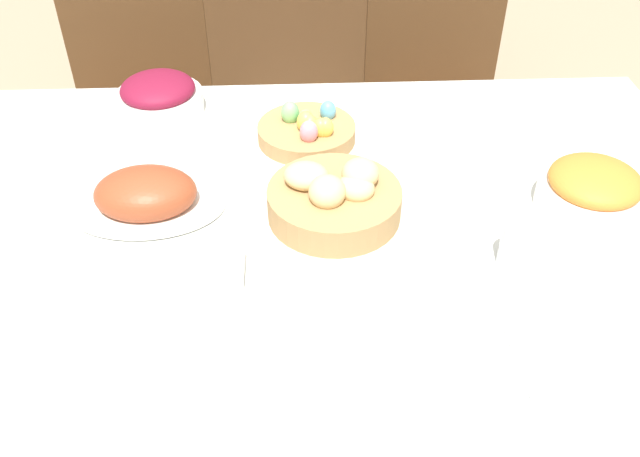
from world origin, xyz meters
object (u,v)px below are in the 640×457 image
at_px(carrot_bowl, 593,190).
at_px(dinner_plate, 385,356).
at_px(drinking_cup, 520,246).
at_px(knife, 495,353).
at_px(chair_far_left, 140,101).
at_px(spoon, 515,352).
at_px(chair_far_right, 438,94).
at_px(butter_dish, 207,270).
at_px(bread_basket, 335,198).
at_px(egg_basket, 307,130).
at_px(ham_platter, 146,196).
at_px(fork, 273,361).
at_px(beet_salad_bowl, 159,96).

xyz_separation_m(carrot_bowl, dinner_plate, (-0.42, -0.34, -0.04)).
bearing_deg(drinking_cup, knife, -113.39).
bearing_deg(chair_far_left, carrot_bowl, -42.68).
height_order(dinner_plate, spoon, dinner_plate).
bearing_deg(dinner_plate, chair_far_left, 115.92).
distance_m(chair_far_right, drinking_cup, 1.04).
height_order(carrot_bowl, butter_dish, carrot_bowl).
xyz_separation_m(bread_basket, egg_basket, (-0.04, 0.26, -0.01)).
xyz_separation_m(bread_basket, ham_platter, (-0.35, 0.04, -0.01)).
xyz_separation_m(egg_basket, fork, (-0.07, -0.60, -0.02)).
xyz_separation_m(beet_salad_bowl, fork, (0.26, -0.74, -0.04)).
bearing_deg(chair_far_left, knife, -60.19).
bearing_deg(knife, dinner_plate, -178.02).
bearing_deg(bread_basket, chair_far_left, 121.74).
distance_m(chair_far_left, dinner_plate, 1.35).
height_order(chair_far_right, spoon, chair_far_right).
xyz_separation_m(beet_salad_bowl, knife, (0.59, -0.74, -0.04)).
bearing_deg(drinking_cup, egg_basket, 129.66).
height_order(fork, drinking_cup, drinking_cup).
relative_size(chair_far_left, butter_dish, 8.40).
bearing_deg(knife, fork, -178.02).
distance_m(knife, spoon, 0.03).
distance_m(knife, butter_dish, 0.47).
height_order(drinking_cup, butter_dish, drinking_cup).
relative_size(egg_basket, drinking_cup, 2.48).
bearing_deg(carrot_bowl, spoon, -123.92).
bearing_deg(knife, butter_dish, 159.02).
height_order(fork, knife, same).
bearing_deg(carrot_bowl, drinking_cup, -139.88).
relative_size(chair_far_right, carrot_bowl, 5.13).
bearing_deg(carrot_bowl, beet_salad_bowl, 154.66).
bearing_deg(spoon, beet_salad_bowl, 127.90).
bearing_deg(chair_far_right, carrot_bowl, -86.24).
distance_m(chair_far_right, carrot_bowl, 0.90).
relative_size(chair_far_right, fork, 5.38).
relative_size(dinner_plate, fork, 1.48).
distance_m(bread_basket, drinking_cup, 0.33).
bearing_deg(chair_far_right, spoon, -98.99).
height_order(chair_far_right, carrot_bowl, chair_far_right).
bearing_deg(ham_platter, carrot_bowl, -2.82).
xyz_separation_m(chair_far_right, butter_dish, (-0.59, -1.01, 0.24)).
distance_m(chair_far_right, fork, 1.31).
height_order(bread_basket, dinner_plate, bread_basket).
bearing_deg(dinner_plate, butter_dish, 145.85).
distance_m(dinner_plate, knife, 0.16).
bearing_deg(egg_basket, knife, -66.83).
xyz_separation_m(ham_platter, butter_dish, (0.13, -0.19, -0.01)).
bearing_deg(drinking_cup, butter_dish, -179.25).
relative_size(chair_far_right, bread_basket, 4.13).
relative_size(chair_far_left, fork, 5.38).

